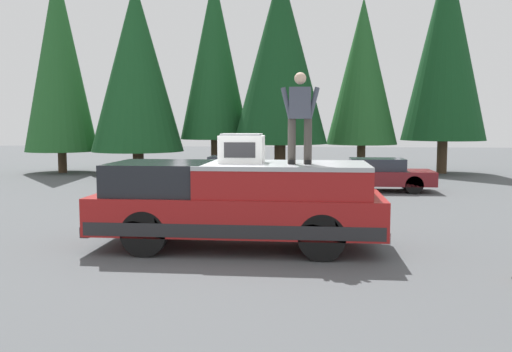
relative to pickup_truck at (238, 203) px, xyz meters
name	(u,v)px	position (x,y,z in m)	size (l,w,h in m)	color
ground_plane	(213,247)	(0.01, 0.50, -0.87)	(90.00, 90.00, 0.00)	#4C4F51
pickup_truck	(238,203)	(0.00, 0.00, 0.00)	(2.01, 5.54, 1.65)	maroon
compressor_unit	(242,148)	(0.04, -0.06, 1.05)	(0.65, 0.84, 0.56)	white
person_on_truck_bed	(300,115)	(-0.16, -1.18, 1.68)	(0.29, 0.72, 1.69)	#423D38
parked_car_maroon	(374,175)	(9.26, -3.66, -0.29)	(1.64, 4.10, 1.16)	maroon
parked_car_grey	(233,171)	(10.03, 1.53, -0.29)	(1.64, 4.10, 1.16)	gray
conifer_far_left	(446,46)	(16.52, -7.67, 5.15)	(3.93, 3.93, 10.48)	#4C3826
conifer_left	(363,72)	(16.68, -3.86, 4.00)	(3.40, 3.40, 8.39)	#4C3826
conifer_center_left	(280,56)	(15.17, 0.03, 4.60)	(4.38, 4.38, 9.51)	#4C3826
conifer_center_right	(214,57)	(16.31, 3.31, 4.75)	(3.37, 3.37, 9.66)	#4C3826
conifer_right	(136,67)	(15.00, 6.80, 4.16)	(4.33, 4.33, 9.01)	#4C3826
conifer_far_right	(59,58)	(15.15, 10.66, 4.63)	(3.42, 3.42, 9.99)	#4C3826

